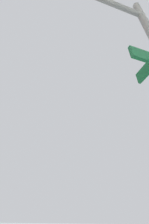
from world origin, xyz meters
The scene contains 1 object.
traffic_signal_near centered at (-5.46, -6.25, 3.58)m, with size 3.13×2.33×5.08m.
Camera 1 is at (-5.87, -5.55, 1.74)m, focal length 24.40 mm.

